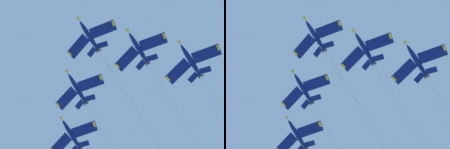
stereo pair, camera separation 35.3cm
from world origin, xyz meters
TOP-DOWN VIEW (x-y plane):
  - jet_lead at (24.61, -5.82)m, footprint 46.23×22.75m
  - jet_left_wing at (28.06, -19.43)m, footprint 37.80×19.59m
  - jet_right_wing at (38.49, 4.24)m, footprint 43.33×21.33m
  - jet_left_outer at (37.11, -35.58)m, footprint 43.12×21.65m

SIDE VIEW (x-z plane):
  - jet_left_outer at x=37.11m, z-range 117.49..142.08m
  - jet_right_wing at x=38.49m, z-range 122.76..148.30m
  - jet_left_wing at x=28.06m, z-range 126.75..149.25m
  - jet_lead at x=24.61m, z-range 128.56..154.33m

